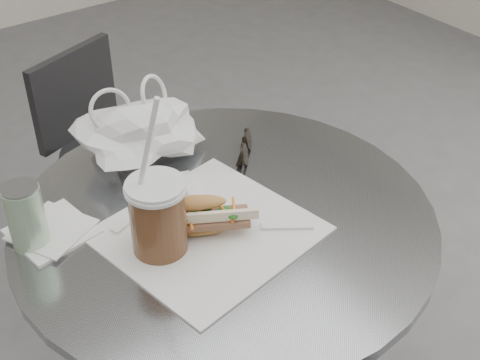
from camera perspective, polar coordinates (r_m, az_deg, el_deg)
cafe_table at (r=1.39m, az=-1.18°, el=-11.79°), size 0.76×0.76×0.74m
chair_far at (r=2.00m, az=-10.11°, el=-0.41°), size 0.39×0.42×0.71m
sandwich_paper at (r=1.16m, az=-2.74°, el=-4.46°), size 0.37×0.36×0.00m
banh_mi at (r=1.14m, az=-3.69°, el=-3.12°), size 0.22×0.18×0.07m
iced_coffee at (r=1.09m, az=-7.03°, el=-3.06°), size 0.10×0.10×0.29m
sunglasses at (r=1.34m, az=0.43°, el=2.74°), size 0.08×0.09×0.05m
plastic_bag at (r=1.32m, az=-8.46°, el=3.89°), size 0.27×0.22×0.12m
napkin_stack at (r=1.20m, az=-15.74°, el=-4.22°), size 0.16×0.16×0.01m
drink_can at (r=1.15m, az=-17.79°, el=-2.98°), size 0.06×0.06×0.12m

